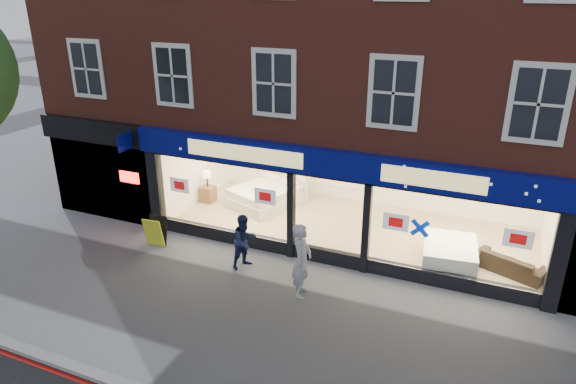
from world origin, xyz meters
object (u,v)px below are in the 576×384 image
Objects in this scene: a_board at (156,231)px; pedestrian_blue at (245,241)px; display_bed at (267,194)px; mattress_stack at (449,255)px; sofa at (510,263)px; pedestrian_grey at (302,260)px.

a_board is 2.95m from pedestrian_blue.
mattress_stack is at bearing 3.54° from display_bed.
a_board is at bearing 114.19° from pedestrian_blue.
pedestrian_blue is at bearing -158.68° from mattress_stack.
sofa is at bearing 12.61° from mattress_stack.
pedestrian_grey reaches higher than sofa.
sofa is 5.56m from pedestrian_grey.
mattress_stack is 5.44m from pedestrian_blue.
sofa is 1.17× the size of pedestrian_blue.
a_board is at bearing -166.47° from mattress_stack.
a_board reaches higher than sofa.
pedestrian_blue reaches higher than sofa.
a_board is at bearing -94.08° from display_bed.
a_board is (-9.50, -2.26, 0.09)m from sofa.
pedestrian_grey is 2.01m from pedestrian_blue.
sofa is at bearing 9.05° from display_bed.
pedestrian_grey is (3.08, -4.53, 0.49)m from display_bed.
pedestrian_blue is at bearing -52.54° from display_bed.
display_bed is at bearing 163.01° from mattress_stack.
pedestrian_grey reaches higher than display_bed.
a_board is 4.91m from pedestrian_grey.
display_bed is at bearing 28.78° from pedestrian_grey.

